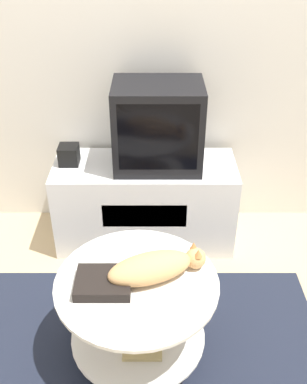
{
  "coord_description": "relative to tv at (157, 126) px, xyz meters",
  "views": [
    {
      "loc": [
        0.04,
        -1.48,
        1.95
      ],
      "look_at": [
        0.05,
        0.47,
        0.67
      ],
      "focal_mm": 42.0,
      "sensor_mm": 36.0,
      "label": 1
    }
  ],
  "objects": [
    {
      "name": "dvd_box",
      "position": [
        -0.25,
        -0.98,
        -0.29
      ],
      "size": [
        0.24,
        0.19,
        0.05
      ],
      "color": "black",
      "rests_on": "coffee_table"
    },
    {
      "name": "tv",
      "position": [
        0.0,
        0.0,
        0.0
      ],
      "size": [
        0.52,
        0.37,
        0.51
      ],
      "color": "black",
      "rests_on": "tv_stand"
    },
    {
      "name": "cat",
      "position": [
        -0.02,
        -0.92,
        -0.26
      ],
      "size": [
        0.56,
        0.29,
        0.12
      ],
      "rotation": [
        0.0,
        0.0,
        0.34
      ],
      "color": "tan",
      "rests_on": "coffee_table"
    },
    {
      "name": "rug",
      "position": [
        -0.07,
        -0.93,
        -0.81
      ],
      "size": [
        1.84,
        1.09,
        0.02
      ],
      "color": "#1E2333",
      "rests_on": "ground_plane"
    },
    {
      "name": "speaker",
      "position": [
        -0.54,
        0.01,
        -0.2
      ],
      "size": [
        0.12,
        0.12,
        0.12
      ],
      "color": "black",
      "rests_on": "tv_stand"
    },
    {
      "name": "tv_stand",
      "position": [
        -0.08,
        -0.01,
        -0.54
      ],
      "size": [
        1.13,
        0.45,
        0.57
      ],
      "color": "white",
      "rests_on": "ground_plane"
    },
    {
      "name": "wall_back",
      "position": [
        -0.07,
        0.3,
        0.48
      ],
      "size": [
        8.0,
        0.05,
        2.6
      ],
      "color": "silver",
      "rests_on": "ground_plane"
    },
    {
      "name": "coffee_table",
      "position": [
        -0.1,
        -0.94,
        -0.5
      ],
      "size": [
        0.74,
        0.74,
        0.49
      ],
      "color": "#B2B2B7",
      "rests_on": "rug"
    },
    {
      "name": "ground_plane",
      "position": [
        -0.07,
        -0.93,
        -0.82
      ],
      "size": [
        12.0,
        12.0,
        0.0
      ],
      "primitive_type": "plane",
      "color": "tan"
    }
  ]
}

